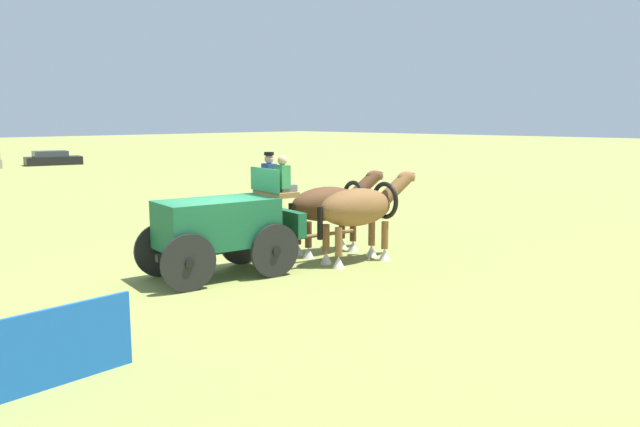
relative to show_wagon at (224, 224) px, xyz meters
The scene contains 6 objects.
ground_plane 1.23m from the show_wagon, 169.18° to the left, with size 220.00×220.00×0.00m, color olive.
show_wagon is the anchor object (origin of this frame).
draft_horse_near 3.56m from the show_wagon, ahead, with size 3.13×1.30×2.16m.
draft_horse_off 3.55m from the show_wagon, 21.47° to the right, with size 3.13×1.34×2.22m.
parked_vehicle_e 39.15m from the show_wagon, 72.13° to the left, with size 4.36×2.75×1.08m.
sponsor_banner 6.65m from the show_wagon, 150.98° to the right, with size 3.20×0.06×1.10m, color #1959B2.
Camera 1 is at (-8.52, -11.47, 3.63)m, focal length 35.29 mm.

